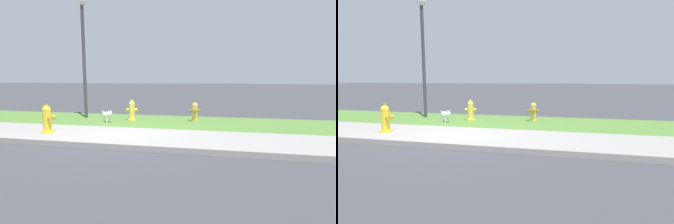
# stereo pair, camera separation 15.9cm
# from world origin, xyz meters

# --- Properties ---
(ground_plane) EXTENTS (120.00, 120.00, 0.00)m
(ground_plane) POSITION_xyz_m (0.00, 0.00, 0.00)
(ground_plane) COLOR #424247
(sidewalk_pavement) EXTENTS (18.00, 2.09, 0.01)m
(sidewalk_pavement) POSITION_xyz_m (0.00, 0.00, 0.01)
(sidewalk_pavement) COLOR #9E9993
(sidewalk_pavement) RESTS_ON ground
(grass_verge) EXTENTS (18.00, 2.58, 0.01)m
(grass_verge) POSITION_xyz_m (0.00, 2.34, 0.00)
(grass_verge) COLOR #568438
(grass_verge) RESTS_ON ground
(street_curb) EXTENTS (18.00, 0.16, 0.12)m
(street_curb) POSITION_xyz_m (0.00, -1.13, 0.06)
(street_curb) COLOR #9E9993
(street_curb) RESTS_ON ground
(fire_hydrant_near_corner) EXTENTS (0.38, 0.35, 0.70)m
(fire_hydrant_near_corner) POSITION_xyz_m (-0.48, 2.29, 0.33)
(fire_hydrant_near_corner) COLOR yellow
(fire_hydrant_near_corner) RESTS_ON ground
(fire_hydrant_at_driveway) EXTENTS (0.37, 0.34, 0.66)m
(fire_hydrant_at_driveway) POSITION_xyz_m (1.57, 2.56, 0.31)
(fire_hydrant_at_driveway) COLOR gold
(fire_hydrant_at_driveway) RESTS_ON ground
(fire_hydrant_by_grass_verge) EXTENTS (0.38, 0.36, 0.75)m
(fire_hydrant_by_grass_verge) POSITION_xyz_m (-1.94, -0.01, 0.36)
(fire_hydrant_by_grass_verge) COLOR yellow
(fire_hydrant_by_grass_verge) RESTS_ON ground
(small_white_dog) EXTENTS (0.42, 0.33, 0.41)m
(small_white_dog) POSITION_xyz_m (-1.12, 1.75, 0.24)
(small_white_dog) COLOR white
(small_white_dog) RESTS_ON ground
(street_lamp) EXTENTS (0.32, 0.32, 4.16)m
(street_lamp) POSITION_xyz_m (-2.30, 2.57, 2.79)
(street_lamp) COLOR #3D3D42
(street_lamp) RESTS_ON ground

